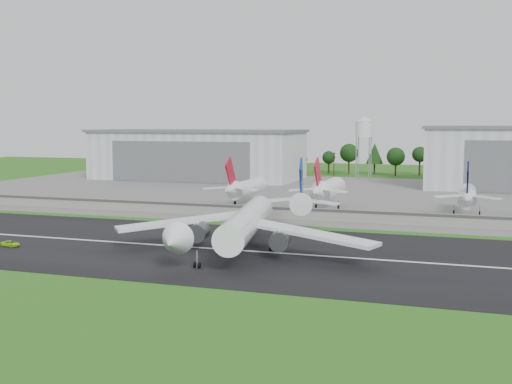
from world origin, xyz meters
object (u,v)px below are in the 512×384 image
(ground_vehicle, at_px, (10,244))
(parked_jet_navy, at_px, (467,196))
(parked_jet_red_a, at_px, (244,188))
(parked_jet_red_b, at_px, (326,190))
(main_airliner, at_px, (246,228))

(ground_vehicle, distance_m, parked_jet_navy, 121.11)
(parked_jet_red_a, xyz_separation_m, parked_jet_red_b, (26.59, 0.06, 0.33))
(parked_jet_red_a, distance_m, parked_jet_red_b, 26.59)
(parked_jet_red_a, distance_m, parked_jet_navy, 67.18)
(parked_jet_red_a, height_order, parked_jet_red_b, parked_jet_red_b)
(main_airliner, bearing_deg, ground_vehicle, 1.85)
(main_airliner, xyz_separation_m, parked_jet_red_a, (-24.35, 66.95, 1.04))
(main_airliner, height_order, ground_vehicle, main_airliner)
(ground_vehicle, xyz_separation_m, parked_jet_red_b, (51.79, 78.22, 5.55))
(ground_vehicle, bearing_deg, parked_jet_red_b, -26.93)
(parked_jet_red_b, xyz_separation_m, parked_jet_navy, (40.59, -0.07, -0.38))
(main_airliner, relative_size, ground_vehicle, 13.30)
(parked_jet_red_b, bearing_deg, parked_jet_navy, -0.09)
(main_airliner, height_order, parked_jet_red_a, main_airliner)
(ground_vehicle, relative_size, parked_jet_red_a, 0.14)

